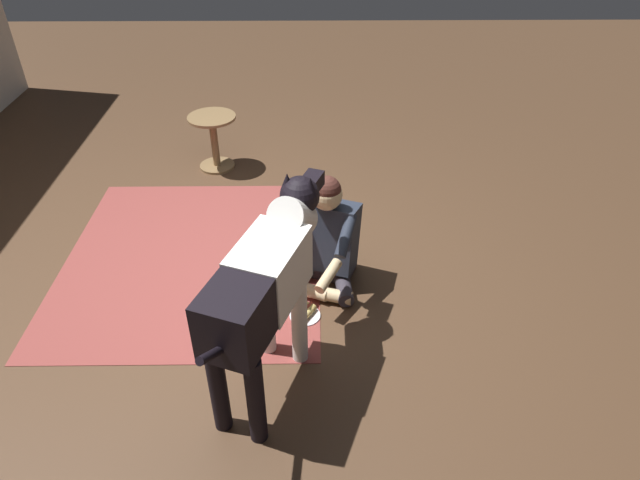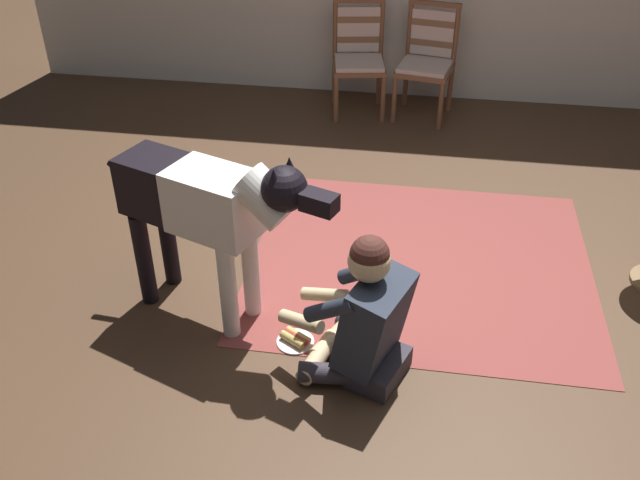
% 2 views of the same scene
% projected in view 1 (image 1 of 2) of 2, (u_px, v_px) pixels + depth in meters
% --- Properties ---
extents(ground_plane, '(14.06, 14.06, 0.00)m').
position_uv_depth(ground_plane, '(237.00, 269.00, 4.18)').
color(ground_plane, '#4D3522').
extents(area_rug, '(2.16, 1.94, 0.01)m').
position_uv_depth(area_rug, '(194.00, 257.00, 4.29)').
color(area_rug, brown).
rests_on(area_rug, ground).
extents(person_sitting_on_floor, '(0.72, 0.61, 0.85)m').
position_uv_depth(person_sitting_on_floor, '(326.00, 241.00, 3.88)').
color(person_sitting_on_floor, '#35303A').
rests_on(person_sitting_on_floor, ground).
extents(large_dog, '(1.39, 0.64, 1.11)m').
position_uv_depth(large_dog, '(266.00, 281.00, 2.93)').
color(large_dog, white).
rests_on(large_dog, ground).
extents(hot_dog_on_plate, '(0.21, 0.21, 0.06)m').
position_uv_depth(hot_dog_on_plate, '(305.00, 313.00, 3.75)').
color(hot_dog_on_plate, white).
rests_on(hot_dog_on_plate, ground).
extents(round_side_table, '(0.45, 0.45, 0.53)m').
position_uv_depth(round_side_table, '(214.00, 137.00, 5.30)').
color(round_side_table, olive).
rests_on(round_side_table, ground).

